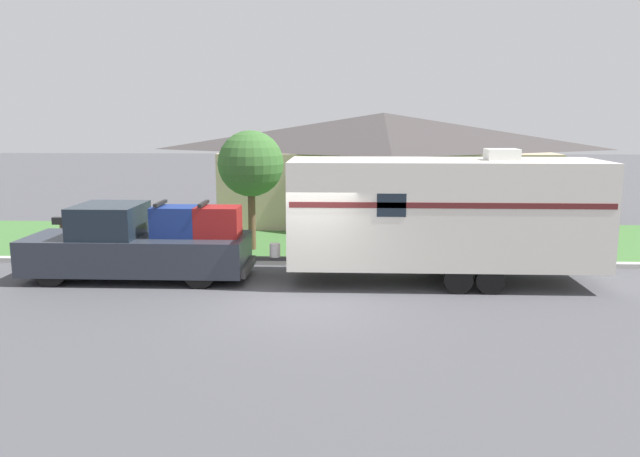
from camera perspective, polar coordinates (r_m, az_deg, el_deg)
name	(u,v)px	position (r m, az deg, el deg)	size (l,w,h in m)	color
ground_plane	(303,302)	(14.74, -1.56, -6.71)	(120.00, 120.00, 0.00)	#47474C
curb_strip	(312,262)	(18.34, -0.75, -3.11)	(80.00, 0.30, 0.14)	#ADADA8
lawn_strip	(318,240)	(21.92, -0.22, -1.06)	(80.00, 7.00, 0.03)	#3D6B33
house_across_street	(383,164)	(26.81, 5.77, 5.89)	(13.93, 7.65, 4.46)	tan
pickup_truck	(139,245)	(17.30, -16.20, -1.47)	(5.94, 2.07, 2.08)	black
travel_trailer	(443,212)	(16.43, 11.22, 1.49)	(8.87, 2.49, 3.49)	black
mailbox	(61,226)	(20.74, -22.59, 0.18)	(0.48, 0.20, 1.25)	brown
tree_in_yard	(251,164)	(20.07, -6.35, 5.87)	(2.10, 2.10, 3.87)	brown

